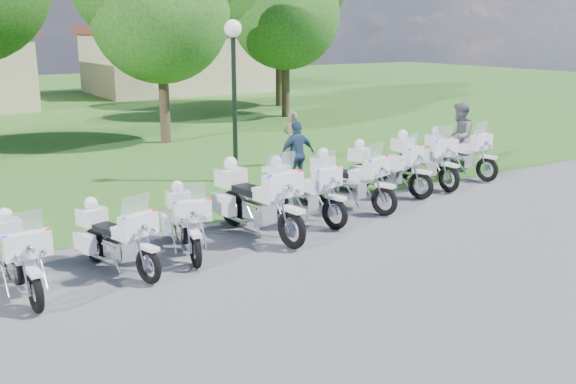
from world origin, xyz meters
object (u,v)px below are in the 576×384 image
lamp_post (234,61)px  bystander_c (297,155)px  motorcycle_1 (115,237)px  motorcycle_8 (457,152)px  motorcycle_5 (348,179)px  motorcycle_4 (300,190)px  bystander_a (293,139)px  motorcycle_0 (18,255)px  motorcycle_3 (255,198)px  motorcycle_6 (385,167)px  motorcycle_7 (421,158)px  bystander_b (459,137)px  motorcycle_2 (185,220)px

lamp_post → bystander_c: 2.87m
bystander_c → motorcycle_1: bearing=30.9°
motorcycle_8 → motorcycle_5: bearing=4.3°
motorcycle_4 → bystander_a: (2.83, 4.64, 0.15)m
motorcycle_0 → motorcycle_3: motorcycle_3 is taller
motorcycle_6 → bystander_c: bystander_c is taller
motorcycle_3 → motorcycle_4: motorcycle_3 is taller
motorcycle_7 → motorcycle_0: bearing=11.7°
motorcycle_8 → bystander_b: bystander_b is taller
motorcycle_8 → lamp_post: 6.51m
motorcycle_2 → lamp_post: (3.35, 4.35, 2.53)m
motorcycle_2 → motorcycle_3: size_ratio=0.80×
motorcycle_4 → motorcycle_7: motorcycle_7 is taller
motorcycle_0 → motorcycle_4: (5.72, 0.91, 0.05)m
bystander_c → motorcycle_4: bearing=59.4°
bystander_a → bystander_c: (-1.32, -2.25, 0.04)m
bystander_a → bystander_c: bearing=97.6°
motorcycle_5 → bystander_c: (0.08, 2.18, 0.19)m
motorcycle_2 → bystander_a: bystander_a is taller
motorcycle_0 → bystander_c: bearing=-158.0°
motorcycle_4 → bystander_c: (1.50, 2.39, 0.20)m
motorcycle_6 → bystander_b: bearing=171.8°
motorcycle_5 → lamp_post: (-0.92, 3.60, 2.47)m
motorcycle_2 → motorcycle_6: motorcycle_6 is taller
motorcycle_6 → motorcycle_8: 3.00m
motorcycle_4 → bystander_c: bearing=-134.9°
motorcycle_3 → motorcycle_4: bearing=-171.2°
motorcycle_8 → motorcycle_0: bearing=2.1°
motorcycle_8 → bystander_a: 4.64m
motorcycle_3 → bystander_b: bystander_b is taller
bystander_a → bystander_c: size_ratio=0.95×
lamp_post → bystander_b: 6.64m
motorcycle_2 → bystander_a: bearing=-124.7°
motorcycle_0 → motorcycle_1: motorcycle_0 is taller
motorcycle_8 → motorcycle_4: bearing=3.3°
motorcycle_5 → bystander_c: bystander_c is taller
motorcycle_7 → motorcycle_6: bearing=10.2°
bystander_b → lamp_post: bearing=-56.7°
motorcycle_7 → bystander_b: bystander_b is taller
motorcycle_7 → motorcycle_2: bearing=13.0°
motorcycle_4 → motorcycle_8: (5.94, 1.20, 0.00)m
motorcycle_6 → bystander_b: (3.39, 0.79, 0.32)m
motorcycle_4 → lamp_post: size_ratio=0.55×
motorcycle_0 → motorcycle_5: 7.23m
motorcycle_4 → bystander_b: 6.56m
motorcycle_2 → bystander_b: 9.45m
bystander_b → motorcycle_5: bearing=-20.4°
motorcycle_5 → bystander_a: size_ratio=1.42×
motorcycle_4 → bystander_c: size_ratio=1.35×
motorcycle_3 → motorcycle_6: motorcycle_3 is taller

